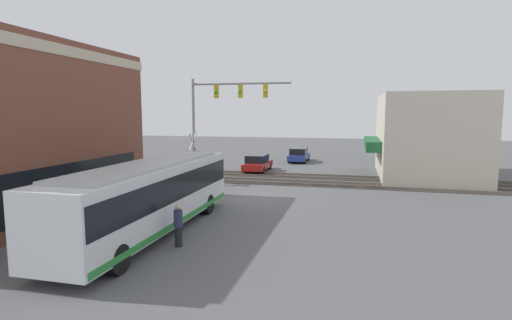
% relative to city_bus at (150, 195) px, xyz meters
% --- Properties ---
extents(ground_plane, '(120.00, 120.00, 0.00)m').
position_rel_city_bus_xyz_m(ground_plane, '(7.82, -2.80, -1.70)').
color(ground_plane, '#565659').
extents(shop_building, '(11.42, 8.37, 6.61)m').
position_rel_city_bus_xyz_m(shop_building, '(19.56, -13.85, 1.60)').
color(shop_building, beige).
rests_on(shop_building, ground).
extents(city_bus, '(11.99, 2.59, 3.06)m').
position_rel_city_bus_xyz_m(city_bus, '(0.00, 0.00, 0.00)').
color(city_bus, silver).
rests_on(city_bus, ground).
extents(traffic_signal_gantry, '(0.42, 7.28, 7.60)m').
position_rel_city_bus_xyz_m(traffic_signal_gantry, '(12.24, 1.05, 3.90)').
color(traffic_signal_gantry, gray).
rests_on(traffic_signal_gantry, ground).
extents(crossing_signal, '(1.41, 1.18, 3.81)m').
position_rel_city_bus_xyz_m(crossing_signal, '(11.67, 2.97, 0.60)').
color(crossing_signal, gray).
rests_on(crossing_signal, ground).
extents(rail_track_near, '(2.60, 60.00, 0.15)m').
position_rel_city_bus_xyz_m(rail_track_near, '(13.82, -2.80, -1.67)').
color(rail_track_near, '#332D28').
rests_on(rail_track_near, ground).
extents(rail_track_far, '(2.60, 60.00, 0.15)m').
position_rel_city_bus_xyz_m(rail_track_far, '(17.02, -2.80, -1.67)').
color(rail_track_far, '#332D28').
rests_on(rail_track_far, ground).
extents(parked_car_red, '(4.50, 1.82, 1.48)m').
position_rel_city_bus_xyz_m(parked_car_red, '(19.05, -0.00, -1.01)').
color(parked_car_red, '#B21E19').
rests_on(parked_car_red, ground).
extents(parked_car_blue, '(4.75, 1.82, 1.49)m').
position_rel_city_bus_xyz_m(parked_car_blue, '(26.83, -2.60, -1.01)').
color(parked_car_blue, navy).
rests_on(parked_car_blue, ground).
extents(pedestrian_at_crossing, '(0.34, 0.34, 1.68)m').
position_rel_city_bus_xyz_m(pedestrian_at_crossing, '(11.31, 2.24, -0.85)').
color(pedestrian_at_crossing, '#473828').
rests_on(pedestrian_at_crossing, ground).
extents(pedestrian_near_bus, '(0.34, 0.34, 1.65)m').
position_rel_city_bus_xyz_m(pedestrian_near_bus, '(-1.23, -1.84, -0.86)').
color(pedestrian_near_bus, black).
rests_on(pedestrian_near_bus, ground).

